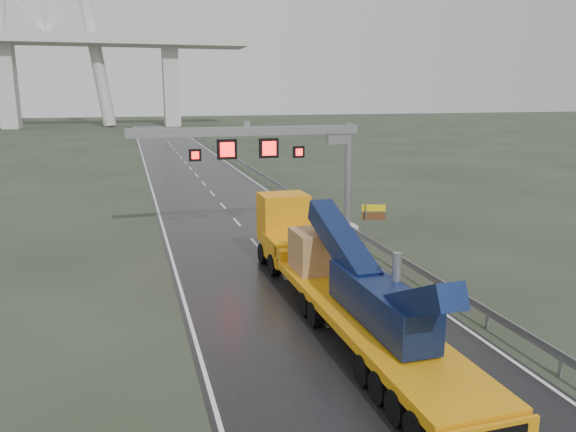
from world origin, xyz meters
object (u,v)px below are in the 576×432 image
object	(u,v)px
sign_gantry	(279,149)
exit_sign_pair	(373,216)
striped_barrier	(329,219)
heavy_haul_truck	(328,267)

from	to	relation	value
sign_gantry	exit_sign_pair	size ratio (longest dim) A/B	6.01
exit_sign_pair	striped_barrier	size ratio (longest dim) A/B	2.39
exit_sign_pair	heavy_haul_truck	bearing A→B (deg)	-106.41
heavy_haul_truck	striped_barrier	distance (m)	14.97
sign_gantry	exit_sign_pair	bearing A→B (deg)	-37.37
sign_gantry	striped_barrier	world-z (taller)	sign_gantry
heavy_haul_truck	exit_sign_pair	bearing A→B (deg)	54.59
sign_gantry	exit_sign_pair	distance (m)	7.38
sign_gantry	striped_barrier	bearing A→B (deg)	15.96
sign_gantry	striped_barrier	distance (m)	6.51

